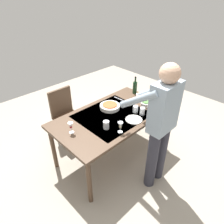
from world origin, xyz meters
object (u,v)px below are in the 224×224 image
Objects in this scene: serving_bowl_pasta at (110,106)px; side_bowl_salad at (146,103)px; chair_near at (65,112)px; wine_bottle at (135,87)px; wine_glass_left at (71,126)px; water_cup_near_left at (142,111)px; person_server at (160,123)px; side_bowl_bread at (141,96)px; water_cup_far_left at (106,125)px; dining_table at (112,119)px; wine_glass_right at (120,125)px; dinner_plate_near at (134,120)px; water_cup_near_right at (135,109)px.

side_bowl_salad is (-0.46, 0.32, 0.00)m from serving_bowl_pasta.
wine_bottle reaches higher than chair_near.
wine_glass_left is 1.03m from water_cup_near_left.
person_server is 5.71× the size of wine_bottle.
side_bowl_bread is at bearing 139.99° from chair_near.
water_cup_far_left is (-0.37, 0.24, -0.05)m from wine_glass_left.
chair_near reaches higher than serving_bowl_pasta.
wine_bottle is 1.85× the size of side_bowl_bread.
wine_glass_right is (0.20, 0.35, 0.17)m from dining_table.
wine_glass_left is 0.94× the size of side_bowl_bread.
person_server is 1.18m from wine_bottle.
wine_glass_right is 0.35m from dinner_plate_near.
wine_glass_left is 0.66× the size of dinner_plate_near.
wine_bottle is 1.41m from wine_glass_left.
water_cup_far_left is at bearing -58.60° from person_server.
dining_table is 0.33m from dinner_plate_near.
dinner_plate_near is (0.63, 0.52, -0.10)m from wine_bottle.
person_server is 1.03m from side_bowl_bread.
serving_bowl_pasta is (-0.04, -0.89, -0.17)m from person_server.
wine_bottle is at bearing -140.39° from dinner_plate_near.
wine_glass_left is at bearing 6.81° from serving_bowl_pasta.
dinner_plate_near is at bearing 162.32° from water_cup_far_left.
side_bowl_bread is (-0.96, 0.81, 0.26)m from chair_near.
water_cup_far_left is 0.47× the size of dinner_plate_near.
side_bowl_bread is at bearing 75.26° from wine_bottle.
wine_glass_right is at bearing 60.25° from dining_table.
water_cup_far_left is (0.57, -0.01, 0.00)m from water_cup_near_right.
water_cup_near_right is (0.02, -0.11, -0.00)m from water_cup_near_left.
water_cup_near_right reaches higher than serving_bowl_pasta.
dining_table is 0.35m from water_cup_far_left.
wine_glass_right is at bearing 111.28° from water_cup_far_left.
wine_glass_right is 1.00m from side_bowl_bread.
wine_glass_left is 1.24m from side_bowl_salad.
person_server is 16.57× the size of water_cup_near_right.
side_bowl_salad is (-0.50, -0.57, -0.17)m from person_server.
water_cup_near_right reaches higher than dining_table.
wine_glass_left is 1.38× the size of water_cup_near_left.
dinner_plate_near is (-0.02, 0.45, -0.03)m from serving_bowl_pasta.
wine_glass_right is at bearing 13.62° from side_bowl_salad.
person_server is 0.62m from water_cup_near_right.
water_cup_near_left is 0.11m from water_cup_near_right.
side_bowl_salad is 0.46m from dinner_plate_near.
wine_glass_left reaches higher than water_cup_far_left.
side_bowl_bread is at bearing -149.20° from dinner_plate_near.
side_bowl_bread is (-0.39, -0.34, -0.02)m from water_cup_near_left.
dining_table is 0.81m from wine_bottle.
wine_glass_left is at bearing -10.88° from side_bowl_salad.
water_cup_far_left reaches higher than dining_table.
wine_glass_right is 0.53m from water_cup_near_left.
wine_glass_right reaches higher than water_cup_near_right.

